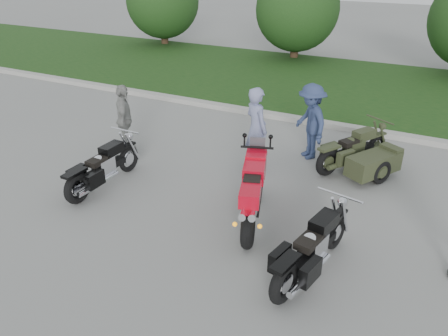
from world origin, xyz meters
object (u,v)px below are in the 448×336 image
at_px(person_stripe, 256,129).
at_px(cruiser_sidecar, 364,158).
at_px(cruiser_left, 101,169).
at_px(person_denim, 310,122).
at_px(sportbike_red, 253,191).
at_px(cruiser_right, 310,251).
at_px(person_back, 125,120).

bearing_deg(person_stripe, cruiser_sidecar, -126.34).
bearing_deg(cruiser_left, person_denim, 46.62).
height_order(sportbike_red, person_denim, person_denim).
distance_m(sportbike_red, person_denim, 3.20).
distance_m(cruiser_left, cruiser_sidecar, 5.65).
xyz_separation_m(cruiser_right, person_back, (-5.38, 2.39, 0.40)).
bearing_deg(person_stripe, person_denim, -94.03).
bearing_deg(cruiser_left, sportbike_red, 5.36).
height_order(cruiser_sidecar, person_denim, person_denim).
bearing_deg(cruiser_sidecar, sportbike_red, -86.20).
height_order(cruiser_left, cruiser_sidecar, cruiser_sidecar).
bearing_deg(person_back, sportbike_red, -144.42).
bearing_deg(sportbike_red, person_denim, 70.20).
bearing_deg(sportbike_red, cruiser_right, -53.66).
bearing_deg(cruiser_right, person_denim, 119.37).
xyz_separation_m(cruiser_sidecar, person_stripe, (-2.26, -0.77, 0.55)).
bearing_deg(cruiser_left, cruiser_sidecar, 34.21).
height_order(cruiser_left, person_back, person_back).
bearing_deg(cruiser_sidecar, person_denim, -163.90).
xyz_separation_m(sportbike_red, cruiser_left, (-3.30, -0.26, -0.21)).
height_order(cruiser_sidecar, person_stripe, person_stripe).
bearing_deg(cruiser_left, person_back, 113.25).
relative_size(cruiser_sidecar, person_back, 1.22).
xyz_separation_m(sportbike_red, person_stripe, (-0.84, 2.08, 0.30)).
height_order(cruiser_left, person_denim, person_denim).
xyz_separation_m(cruiser_left, person_denim, (3.36, 3.45, 0.47)).
xyz_separation_m(cruiser_sidecar, person_back, (-5.42, -1.42, 0.45)).
relative_size(sportbike_red, cruiser_left, 1.02).
distance_m(cruiser_right, person_denim, 4.38).
height_order(sportbike_red, person_back, person_back).
bearing_deg(person_stripe, person_back, 46.45).
distance_m(sportbike_red, cruiser_left, 3.32).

